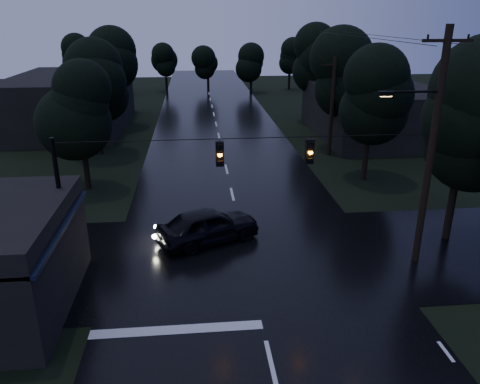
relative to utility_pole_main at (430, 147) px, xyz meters
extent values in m
cube|color=black|center=(-7.41, 19.00, -5.26)|extent=(12.00, 120.00, 0.02)
cube|color=black|center=(-7.41, 1.00, -5.26)|extent=(60.00, 9.00, 0.02)
cube|color=black|center=(-14.41, -2.00, -2.06)|extent=(0.30, 7.00, 0.15)
cylinder|color=black|center=(-14.61, -5.00, -3.76)|extent=(0.10, 0.10, 3.00)
cylinder|color=black|center=(-14.61, 1.00, -3.76)|extent=(0.10, 0.10, 3.00)
cube|color=#FFB466|center=(-14.46, -3.50, -2.76)|extent=(0.06, 1.60, 0.50)
cube|color=#FFB466|center=(-14.46, -0.80, -2.76)|extent=(0.06, 1.20, 0.50)
cube|color=black|center=(6.59, 23.00, -3.06)|extent=(10.00, 14.00, 4.40)
cube|color=black|center=(-21.41, 29.00, -2.76)|extent=(10.00, 16.00, 5.00)
cylinder|color=black|center=(0.09, 0.00, -0.26)|extent=(0.30, 0.30, 10.00)
cube|color=black|center=(0.09, 0.00, 4.14)|extent=(2.00, 0.12, 0.12)
cylinder|color=black|center=(-1.01, 0.00, 2.24)|extent=(2.20, 0.10, 0.10)
cube|color=black|center=(-2.11, 0.00, 2.19)|extent=(0.60, 0.25, 0.18)
cube|color=#FFB266|center=(-2.11, 0.00, 2.09)|extent=(0.45, 0.18, 0.03)
cylinder|color=black|center=(0.89, 17.00, -1.51)|extent=(0.30, 0.30, 7.50)
cube|color=black|center=(0.89, 17.00, 1.64)|extent=(2.00, 0.12, 0.12)
cylinder|color=black|center=(-14.91, 0.00, -2.26)|extent=(0.18, 0.18, 6.00)
cylinder|color=black|center=(-7.41, 0.00, 0.54)|extent=(15.00, 0.03, 0.03)
cube|color=black|center=(-8.61, 0.00, -0.06)|extent=(0.32, 0.25, 1.00)
sphere|color=orange|center=(-8.61, -0.15, -0.06)|extent=(0.18, 0.18, 0.18)
cube|color=black|center=(-5.01, 0.00, -0.06)|extent=(0.32, 0.25, 1.00)
sphere|color=orange|center=(-5.01, -0.15, -0.06)|extent=(0.18, 0.18, 0.18)
cylinder|color=black|center=(2.59, 2.00, -3.86)|extent=(0.36, 0.36, 2.80)
sphere|color=black|center=(2.59, 2.00, -0.46)|extent=(4.48, 4.48, 4.48)
sphere|color=black|center=(2.59, 2.00, 0.74)|extent=(4.48, 4.48, 4.48)
sphere|color=black|center=(2.59, 2.00, 1.94)|extent=(4.48, 4.48, 4.48)
cylinder|color=black|center=(-16.41, 11.00, -4.03)|extent=(0.36, 0.36, 2.45)
sphere|color=black|center=(-16.41, 11.00, -1.06)|extent=(3.92, 3.92, 3.92)
sphere|color=black|center=(-16.41, 11.00, -0.01)|extent=(3.92, 3.92, 3.92)
sphere|color=black|center=(-16.41, 11.00, 1.04)|extent=(3.92, 3.92, 3.92)
cylinder|color=black|center=(-17.01, 19.00, -3.95)|extent=(0.36, 0.36, 2.62)
sphere|color=black|center=(-17.01, 19.00, -0.76)|extent=(4.20, 4.20, 4.20)
sphere|color=black|center=(-17.01, 19.00, 0.37)|extent=(4.20, 4.20, 4.20)
sphere|color=black|center=(-17.01, 19.00, 1.49)|extent=(4.20, 4.20, 4.20)
cylinder|color=black|center=(-17.61, 29.00, -3.86)|extent=(0.36, 0.36, 2.80)
sphere|color=black|center=(-17.61, 29.00, -0.46)|extent=(4.48, 4.48, 4.48)
sphere|color=black|center=(-17.61, 29.00, 0.74)|extent=(4.48, 4.48, 4.48)
sphere|color=black|center=(-17.61, 29.00, 1.94)|extent=(4.48, 4.48, 4.48)
cylinder|color=black|center=(1.59, 11.00, -3.95)|extent=(0.36, 0.36, 2.62)
sphere|color=black|center=(1.59, 11.00, -0.76)|extent=(4.20, 4.20, 4.20)
sphere|color=black|center=(1.59, 11.00, 0.37)|extent=(4.20, 4.20, 4.20)
sphere|color=black|center=(1.59, 11.00, 1.49)|extent=(4.20, 4.20, 4.20)
cylinder|color=black|center=(2.19, 19.00, -3.86)|extent=(0.36, 0.36, 2.80)
sphere|color=black|center=(2.19, 19.00, -0.46)|extent=(4.48, 4.48, 4.48)
sphere|color=black|center=(2.19, 19.00, 0.74)|extent=(4.48, 4.48, 4.48)
sphere|color=black|center=(2.19, 19.00, 1.94)|extent=(4.48, 4.48, 4.48)
cylinder|color=black|center=(2.79, 29.00, -3.77)|extent=(0.36, 0.36, 2.97)
sphere|color=black|center=(2.79, 29.00, -0.16)|extent=(4.76, 4.76, 4.76)
sphere|color=black|center=(2.79, 29.00, 1.12)|extent=(4.76, 4.76, 4.76)
sphere|color=black|center=(2.79, 29.00, 2.39)|extent=(4.76, 4.76, 4.76)
imported|color=black|center=(-9.08, 2.78, -4.41)|extent=(5.36, 3.87, 1.70)
camera|label=1|loc=(-9.54, -17.69, 5.01)|focal=35.00mm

